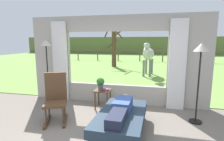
# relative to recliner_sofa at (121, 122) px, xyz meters

# --- Properties ---
(back_wall_with_window) EXTENTS (5.20, 0.12, 2.55)m
(back_wall_with_window) POSITION_rel_recliner_sofa_xyz_m (-0.47, 1.71, 1.03)
(back_wall_with_window) COLOR #ADA599
(back_wall_with_window) RESTS_ON ground_plane
(curtain_panel_left) EXTENTS (0.44, 0.10, 2.40)m
(curtain_panel_left) POSITION_rel_recliner_sofa_xyz_m (-2.16, 1.57, 0.98)
(curtain_panel_left) COLOR silver
(curtain_panel_left) RESTS_ON ground_plane
(curtain_panel_right) EXTENTS (0.44, 0.10, 2.40)m
(curtain_panel_right) POSITION_rel_recliner_sofa_xyz_m (1.22, 1.57, 0.98)
(curtain_panel_right) COLOR silver
(curtain_panel_right) RESTS_ON ground_plane
(outdoor_pasture_lawn) EXTENTS (36.00, 21.68, 0.02)m
(outdoor_pasture_lawn) POSITION_rel_recliner_sofa_xyz_m (-0.47, 12.61, -0.21)
(outdoor_pasture_lawn) COLOR #759E47
(outdoor_pasture_lawn) RESTS_ON ground_plane
(distant_hill_ridge) EXTENTS (36.00, 2.00, 2.40)m
(distant_hill_ridge) POSITION_rel_recliner_sofa_xyz_m (-0.47, 22.45, 0.98)
(distant_hill_ridge) COLOR #5C6939
(distant_hill_ridge) RESTS_ON ground_plane
(recliner_sofa) EXTENTS (0.96, 1.73, 0.42)m
(recliner_sofa) POSITION_rel_recliner_sofa_xyz_m (0.00, 0.00, 0.00)
(recliner_sofa) COLOR black
(recliner_sofa) RESTS_ON ground_plane
(reclining_person) EXTENTS (0.36, 1.43, 0.22)m
(reclining_person) POSITION_rel_recliner_sofa_xyz_m (0.00, -0.05, 0.30)
(reclining_person) COLOR #334C8C
(reclining_person) RESTS_ON recliner_sofa
(rocking_chair) EXTENTS (0.68, 0.80, 1.12)m
(rocking_chair) POSITION_rel_recliner_sofa_xyz_m (-1.56, 0.20, 0.33)
(rocking_chair) COLOR #4C331E
(rocking_chair) RESTS_ON ground_plane
(side_table) EXTENTS (0.44, 0.44, 0.52)m
(side_table) POSITION_rel_recliner_sofa_xyz_m (-0.72, 1.19, 0.21)
(side_table) COLOR #4C331E
(side_table) RESTS_ON ground_plane
(potted_plant) EXTENTS (0.22, 0.22, 0.32)m
(potted_plant) POSITION_rel_recliner_sofa_xyz_m (-0.80, 1.25, 0.48)
(potted_plant) COLOR #4C5156
(potted_plant) RESTS_ON side_table
(book_stack) EXTENTS (0.19, 0.15, 0.05)m
(book_stack) POSITION_rel_recliner_sofa_xyz_m (-0.63, 1.12, 0.33)
(book_stack) COLOR #B22D28
(book_stack) RESTS_ON side_table
(floor_lamp_left) EXTENTS (0.32, 0.32, 1.87)m
(floor_lamp_left) POSITION_rel_recliner_sofa_xyz_m (-2.42, 1.26, 1.30)
(floor_lamp_left) COLOR black
(floor_lamp_left) RESTS_ON ground_plane
(floor_lamp_right) EXTENTS (0.32, 0.32, 1.79)m
(floor_lamp_right) POSITION_rel_recliner_sofa_xyz_m (1.58, 0.80, 1.23)
(floor_lamp_right) COLOR black
(floor_lamp_right) RESTS_ON ground_plane
(horse) EXTENTS (0.70, 1.81, 1.73)m
(horse) POSITION_rel_recliner_sofa_xyz_m (0.38, 6.10, 0.94)
(horse) COLOR #B2B2AD
(horse) RESTS_ON outdoor_pasture_lawn
(pasture_tree) EXTENTS (1.56, 1.50, 3.12)m
(pasture_tree) POSITION_rel_recliner_sofa_xyz_m (-2.05, 9.00, 1.19)
(pasture_tree) COLOR #4C3823
(pasture_tree) RESTS_ON outdoor_pasture_lawn
(pasture_fence_line) EXTENTS (16.10, 0.10, 1.10)m
(pasture_fence_line) POSITION_rel_recliner_sofa_xyz_m (-0.47, 12.85, 0.53)
(pasture_fence_line) COLOR brown
(pasture_fence_line) RESTS_ON outdoor_pasture_lawn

